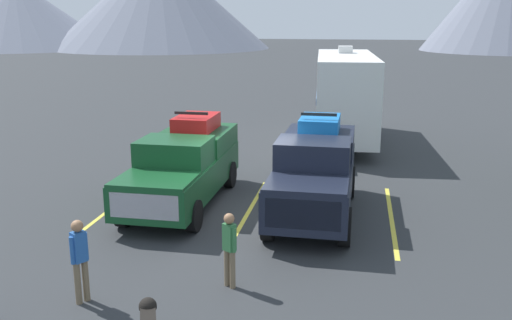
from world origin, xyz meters
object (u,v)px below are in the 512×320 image
Objects in this scene: pickup_truck_b at (315,170)px; dog at (148,319)px; pickup_truck_a at (184,164)px; camper_trailer_a at (345,93)px; person_a at (229,245)px; person_b at (80,256)px.

pickup_truck_b is 5.75× the size of dog.
camper_trailer_a is (4.32, 8.89, 0.97)m from pickup_truck_a.
dog is at bearing -99.56° from camper_trailer_a.
pickup_truck_a is at bearing 102.54° from dog.
camper_trailer_a is (0.52, 9.24, 0.88)m from pickup_truck_b.
pickup_truck_a is 0.63× the size of camper_trailer_a.
person_a is 2.84m from person_b.
pickup_truck_b is at bearing 72.31° from dog.
person_a is (-1.32, -4.65, -0.34)m from pickup_truck_b.
camper_trailer_a reaches higher than person_b.
pickup_truck_a is 5.58m from person_a.
person_b is at bearing 147.42° from dog.
camper_trailer_a is at bearing 82.43° from person_a.
pickup_truck_a is at bearing -115.92° from camper_trailer_a.
pickup_truck_a reaches higher than dog.
camper_trailer_a is at bearing 73.43° from person_b.
dog is at bearing -77.46° from pickup_truck_a.
dog is at bearing -107.69° from pickup_truck_b.
pickup_truck_b is at bearing -5.28° from pickup_truck_a.
camper_trailer_a is at bearing 64.08° from pickup_truck_a.
pickup_truck_b is 6.98m from person_b.
pickup_truck_a is 1.04× the size of pickup_truck_b.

